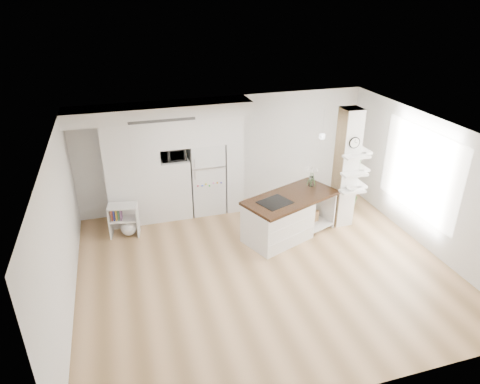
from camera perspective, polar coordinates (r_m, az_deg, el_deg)
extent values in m
cube|color=tan|center=(8.49, 3.22, -10.07)|extent=(7.00, 6.00, 0.01)
cube|color=white|center=(7.25, 3.74, 7.50)|extent=(7.00, 6.00, 0.04)
cube|color=silver|center=(10.41, -2.13, 5.40)|extent=(7.00, 0.04, 2.70)
cube|color=silver|center=(5.55, 14.35, -15.87)|extent=(7.00, 0.04, 2.70)
cube|color=silver|center=(7.48, -22.81, -5.38)|extent=(0.04, 6.00, 2.70)
cube|color=silver|center=(9.47, 23.83, 0.99)|extent=(0.04, 6.00, 2.70)
cube|color=white|center=(9.88, -14.08, 2.54)|extent=(1.20, 0.65, 2.40)
cube|color=white|center=(10.14, -8.59, 0.62)|extent=(0.65, 0.65, 1.42)
cube|color=white|center=(9.64, -9.13, 7.98)|extent=(0.65, 0.65, 0.65)
cube|color=white|center=(9.76, -4.73, 8.44)|extent=(0.85, 0.65, 0.65)
cube|color=white|center=(10.19, -1.11, 4.06)|extent=(0.40, 0.65, 2.40)
cube|color=silver|center=(9.46, -10.67, 10.53)|extent=(4.00, 0.70, 0.30)
cube|color=#262626|center=(9.17, -10.36, 9.35)|extent=(1.40, 0.04, 0.06)
cube|color=silver|center=(10.19, -4.50, 2.00)|extent=(0.78, 0.66, 1.75)
cube|color=#B2B2B7|center=(9.74, -4.13, 3.19)|extent=(0.78, 0.01, 0.03)
cube|color=silver|center=(9.69, 13.95, 3.04)|extent=(0.40, 0.40, 2.70)
cube|color=tan|center=(9.59, 12.86, 2.92)|extent=(0.02, 0.40, 2.70)
cube|color=tan|center=(9.85, 13.36, 3.50)|extent=(0.40, 0.02, 2.70)
cylinder|color=black|center=(9.29, 15.00, 6.38)|extent=(0.25, 0.03, 0.25)
cylinder|color=white|center=(9.28, 15.06, 6.35)|extent=(0.21, 0.01, 0.21)
plane|color=white|center=(9.61, 22.80, 2.51)|extent=(0.00, 2.40, 2.40)
cylinder|color=white|center=(8.28, 14.43, 4.83)|extent=(0.12, 0.12, 0.10)
cube|color=white|center=(9.16, 5.05, -4.00)|extent=(1.58, 1.32, 0.87)
cube|color=white|center=(9.94, 9.13, -3.82)|extent=(1.00, 1.09, 0.04)
cube|color=white|center=(10.02, 10.62, -1.60)|extent=(0.36, 0.83, 0.87)
cube|color=#331E0F|center=(9.17, 6.81, -0.76)|extent=(2.29, 1.69, 0.06)
cube|color=black|center=(8.86, 4.68, -1.39)|extent=(0.77, 0.71, 0.01)
cube|color=#AB8052|center=(9.83, 8.99, -3.16)|extent=(0.50, 0.44, 0.26)
cylinder|color=white|center=(9.65, 9.49, 1.40)|extent=(0.12, 0.12, 0.22)
cube|color=white|center=(9.71, -16.93, -3.76)|extent=(0.08, 0.36, 0.73)
cube|color=white|center=(9.62, -13.49, -3.59)|extent=(0.08, 0.36, 0.73)
cube|color=white|center=(9.50, -15.46, -1.83)|extent=(0.67, 0.45, 0.03)
cube|color=white|center=(9.64, -15.24, -3.51)|extent=(0.63, 0.44, 0.03)
sphere|color=silver|center=(9.74, -14.60, -4.62)|extent=(0.36, 0.36, 0.36)
imported|color=#3E6C2B|center=(10.28, 9.52, -2.04)|extent=(0.30, 0.26, 0.46)
imported|color=#3E6C2B|center=(11.04, 14.65, -0.38)|extent=(0.36, 0.36, 0.52)
imported|color=#2D2D2D|center=(9.76, -8.88, 5.08)|extent=(0.54, 0.37, 0.30)
imported|color=#3E6C2B|center=(9.87, 15.45, 4.39)|extent=(0.27, 0.23, 0.30)
imported|color=white|center=(9.59, 14.60, 0.45)|extent=(0.22, 0.22, 0.05)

